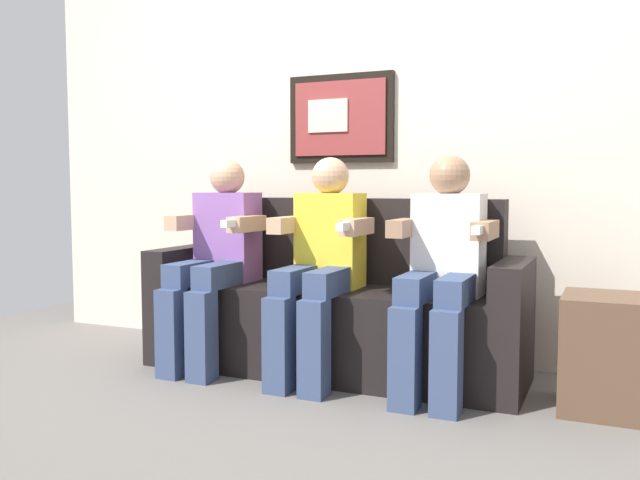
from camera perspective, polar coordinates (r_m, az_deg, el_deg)
name	(u,v)px	position (r m, az deg, el deg)	size (l,w,h in m)	color
ground_plane	(307,387)	(3.30, -1.08, -12.41)	(5.67, 5.67, 0.00)	#66605B
back_wall_assembly	(363,127)	(3.88, 3.69, 9.57)	(4.36, 0.10, 2.60)	beige
couch	(334,312)	(3.51, 1.17, -6.11)	(1.96, 0.58, 0.90)	black
person_on_left	(216,254)	(3.61, -8.82, -1.17)	(0.46, 0.56, 1.11)	#8C59A5
person_in_middle	(321,259)	(3.32, 0.07, -1.62)	(0.46, 0.56, 1.11)	yellow
person_on_right	(442,265)	(3.12, 10.36, -2.08)	(0.46, 0.56, 1.11)	white
side_table_right	(611,354)	(3.16, 23.47, -8.86)	(0.40, 0.40, 0.50)	brown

